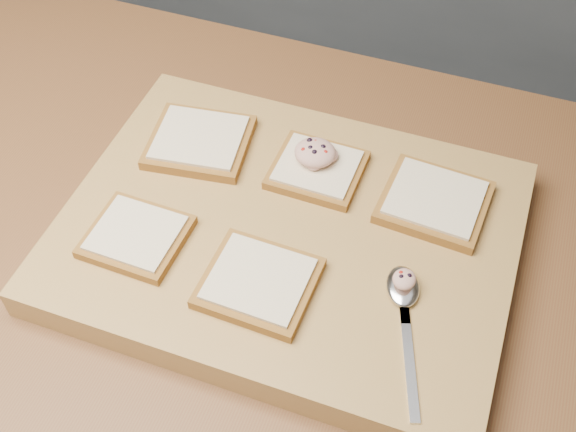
# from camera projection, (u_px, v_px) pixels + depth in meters

# --- Properties ---
(island_counter) EXTENTS (2.00, 0.80, 0.90)m
(island_counter) POSITION_uv_depth(u_px,v_px,m) (283.00, 403.00, 1.24)
(island_counter) COLOR slate
(island_counter) RESTS_ON ground
(cutting_board) EXTENTS (0.54, 0.41, 0.04)m
(cutting_board) POSITION_uv_depth(u_px,v_px,m) (288.00, 236.00, 0.88)
(cutting_board) COLOR tan
(cutting_board) RESTS_ON island_counter
(bread_far_left) EXTENTS (0.14, 0.13, 0.02)m
(bread_far_left) POSITION_uv_depth(u_px,v_px,m) (200.00, 141.00, 0.94)
(bread_far_left) COLOR #915B25
(bread_far_left) RESTS_ON cutting_board
(bread_far_center) EXTENTS (0.11, 0.10, 0.02)m
(bread_far_center) POSITION_uv_depth(u_px,v_px,m) (317.00, 169.00, 0.91)
(bread_far_center) COLOR #915B25
(bread_far_center) RESTS_ON cutting_board
(bread_far_right) EXTENTS (0.13, 0.12, 0.02)m
(bread_far_right) POSITION_uv_depth(u_px,v_px,m) (434.00, 201.00, 0.88)
(bread_far_right) COLOR #915B25
(bread_far_right) RESTS_ON cutting_board
(bread_near_left) EXTENTS (0.11, 0.10, 0.02)m
(bread_near_left) POSITION_uv_depth(u_px,v_px,m) (136.00, 236.00, 0.84)
(bread_near_left) COLOR #915B25
(bread_near_left) RESTS_ON cutting_board
(bread_near_center) EXTENTS (0.12, 0.11, 0.02)m
(bread_near_center) POSITION_uv_depth(u_px,v_px,m) (259.00, 282.00, 0.80)
(bread_near_center) COLOR #915B25
(bread_near_center) RESTS_ON cutting_board
(tuna_salad_dollop) EXTENTS (0.05, 0.05, 0.02)m
(tuna_salad_dollop) POSITION_uv_depth(u_px,v_px,m) (315.00, 152.00, 0.90)
(tuna_salad_dollop) COLOR #DDA48D
(tuna_salad_dollop) RESTS_ON bread_far_center
(spoon) EXTENTS (0.08, 0.18, 0.01)m
(spoon) POSITION_uv_depth(u_px,v_px,m) (404.00, 297.00, 0.79)
(spoon) COLOR silver
(spoon) RESTS_ON cutting_board
(spoon_salad) EXTENTS (0.03, 0.03, 0.02)m
(spoon_salad) POSITION_uv_depth(u_px,v_px,m) (404.00, 279.00, 0.79)
(spoon_salad) COLOR #DDA48D
(spoon_salad) RESTS_ON spoon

